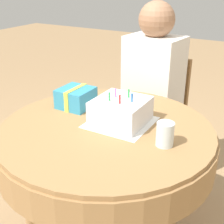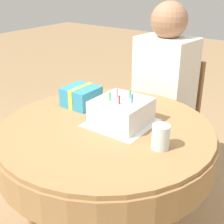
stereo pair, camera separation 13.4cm
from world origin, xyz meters
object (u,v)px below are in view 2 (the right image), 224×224
(birthday_cake, at_px, (122,111))
(chair, at_px, (167,119))
(drinking_glass, at_px, (161,137))
(gift_box, at_px, (81,96))
(person, at_px, (163,85))

(birthday_cake, bearing_deg, chair, 98.23)
(drinking_glass, distance_m, gift_box, 0.54)
(chair, height_order, person, person)
(chair, distance_m, birthday_cake, 0.76)
(chair, relative_size, birthday_cake, 3.98)
(person, bearing_deg, gift_box, -100.83)
(chair, distance_m, person, 0.27)
(person, xyz_separation_m, birthday_cake, (0.11, -0.60, 0.07))
(drinking_glass, relative_size, gift_box, 0.60)
(person, xyz_separation_m, gift_box, (-0.17, -0.55, 0.06))
(drinking_glass, xyz_separation_m, gift_box, (-0.52, 0.14, -0.00))
(person, relative_size, birthday_cake, 5.58)
(gift_box, bearing_deg, chair, 73.91)
(person, xyz_separation_m, drinking_glass, (0.35, -0.69, 0.06))
(person, bearing_deg, birthday_cake, -73.17)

